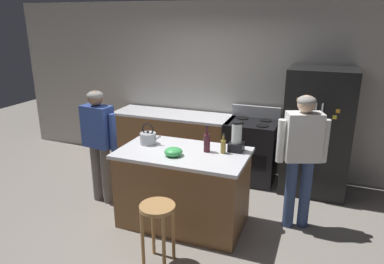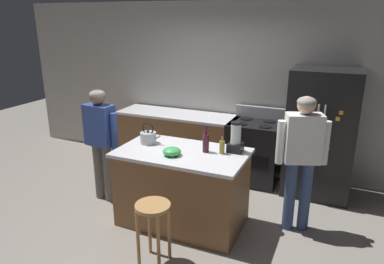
{
  "view_description": "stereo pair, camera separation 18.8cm",
  "coord_description": "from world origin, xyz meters",
  "px_view_note": "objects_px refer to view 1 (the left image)",
  "views": [
    {
      "loc": [
        1.49,
        -3.63,
        2.44
      ],
      "look_at": [
        0.0,
        0.3,
        1.09
      ],
      "focal_mm": 33.49,
      "sensor_mm": 36.0,
      "label": 1
    },
    {
      "loc": [
        1.67,
        -3.56,
        2.44
      ],
      "look_at": [
        0.0,
        0.3,
        1.09
      ],
      "focal_mm": 33.49,
      "sensor_mm": 36.0,
      "label": 2
    }
  ],
  "objects_px": {
    "stove_range": "(251,151)",
    "tea_kettle": "(148,138)",
    "person_by_sink_right": "(302,150)",
    "blender_appliance": "(237,139)",
    "person_by_island_left": "(99,136)",
    "refrigerator": "(317,132)",
    "bar_stool": "(158,218)",
    "kitchen_island": "(183,188)",
    "bottle_wine": "(207,142)",
    "bottle_vinegar": "(223,146)",
    "mixing_bowl": "(173,152)"
  },
  "relations": [
    {
      "from": "stove_range",
      "to": "tea_kettle",
      "type": "relative_size",
      "value": 4.08
    },
    {
      "from": "mixing_bowl",
      "to": "kitchen_island",
      "type": "bearing_deg",
      "value": 72.44
    },
    {
      "from": "bottle_wine",
      "to": "tea_kettle",
      "type": "xyz_separation_m",
      "value": [
        -0.77,
        0.0,
        -0.04
      ]
    },
    {
      "from": "tea_kettle",
      "to": "mixing_bowl",
      "type": "bearing_deg",
      "value": -29.56
    },
    {
      "from": "person_by_sink_right",
      "to": "refrigerator",
      "type": "bearing_deg",
      "value": 83.26
    },
    {
      "from": "bar_stool",
      "to": "bottle_vinegar",
      "type": "bearing_deg",
      "value": 66.71
    },
    {
      "from": "refrigerator",
      "to": "tea_kettle",
      "type": "distance_m",
      "value": 2.4
    },
    {
      "from": "kitchen_island",
      "to": "person_by_island_left",
      "type": "xyz_separation_m",
      "value": [
        -1.26,
        0.12,
        0.47
      ]
    },
    {
      "from": "bar_stool",
      "to": "mixing_bowl",
      "type": "distance_m",
      "value": 0.81
    },
    {
      "from": "refrigerator",
      "to": "stove_range",
      "type": "relative_size",
      "value": 1.6
    },
    {
      "from": "person_by_island_left",
      "to": "tea_kettle",
      "type": "height_order",
      "value": "person_by_island_left"
    },
    {
      "from": "blender_appliance",
      "to": "stove_range",
      "type": "bearing_deg",
      "value": 93.31
    },
    {
      "from": "stove_range",
      "to": "blender_appliance",
      "type": "bearing_deg",
      "value": -86.69
    },
    {
      "from": "person_by_island_left",
      "to": "tea_kettle",
      "type": "xyz_separation_m",
      "value": [
        0.75,
        -0.03,
        0.08
      ]
    },
    {
      "from": "refrigerator",
      "to": "bottle_wine",
      "type": "xyz_separation_m",
      "value": [
        -1.17,
        -1.4,
        0.16
      ]
    },
    {
      "from": "person_by_sink_right",
      "to": "mixing_bowl",
      "type": "distance_m",
      "value": 1.48
    },
    {
      "from": "kitchen_island",
      "to": "blender_appliance",
      "type": "height_order",
      "value": "blender_appliance"
    },
    {
      "from": "person_by_island_left",
      "to": "bottle_wine",
      "type": "bearing_deg",
      "value": -1.06
    },
    {
      "from": "person_by_sink_right",
      "to": "tea_kettle",
      "type": "height_order",
      "value": "person_by_sink_right"
    },
    {
      "from": "blender_appliance",
      "to": "tea_kettle",
      "type": "relative_size",
      "value": 1.31
    },
    {
      "from": "tea_kettle",
      "to": "blender_appliance",
      "type": "bearing_deg",
      "value": 7.44
    },
    {
      "from": "blender_appliance",
      "to": "tea_kettle",
      "type": "height_order",
      "value": "blender_appliance"
    },
    {
      "from": "refrigerator",
      "to": "mixing_bowl",
      "type": "height_order",
      "value": "refrigerator"
    },
    {
      "from": "stove_range",
      "to": "person_by_island_left",
      "type": "xyz_separation_m",
      "value": [
        -1.76,
        -1.4,
        0.46
      ]
    },
    {
      "from": "kitchen_island",
      "to": "person_by_sink_right",
      "type": "height_order",
      "value": "person_by_sink_right"
    },
    {
      "from": "person_by_island_left",
      "to": "stove_range",
      "type": "bearing_deg",
      "value": 38.49
    },
    {
      "from": "kitchen_island",
      "to": "bottle_vinegar",
      "type": "xyz_separation_m",
      "value": [
        0.45,
        0.12,
        0.56
      ]
    },
    {
      "from": "kitchen_island",
      "to": "bottle_wine",
      "type": "xyz_separation_m",
      "value": [
        0.26,
        0.1,
        0.59
      ]
    },
    {
      "from": "stove_range",
      "to": "tea_kettle",
      "type": "height_order",
      "value": "tea_kettle"
    },
    {
      "from": "bottle_wine",
      "to": "bar_stool",
      "type": "bearing_deg",
      "value": -102.94
    },
    {
      "from": "refrigerator",
      "to": "person_by_island_left",
      "type": "height_order",
      "value": "refrigerator"
    },
    {
      "from": "person_by_island_left",
      "to": "person_by_sink_right",
      "type": "distance_m",
      "value": 2.58
    },
    {
      "from": "bottle_vinegar",
      "to": "tea_kettle",
      "type": "xyz_separation_m",
      "value": [
        -0.96,
        -0.02,
        -0.01
      ]
    },
    {
      "from": "stove_range",
      "to": "person_by_sink_right",
      "type": "height_order",
      "value": "person_by_sink_right"
    },
    {
      "from": "bottle_wine",
      "to": "tea_kettle",
      "type": "relative_size",
      "value": 1.15
    },
    {
      "from": "refrigerator",
      "to": "person_by_sink_right",
      "type": "xyz_separation_m",
      "value": [
        -0.13,
        -1.08,
        0.09
      ]
    },
    {
      "from": "stove_range",
      "to": "bottle_wine",
      "type": "relative_size",
      "value": 3.55
    },
    {
      "from": "kitchen_island",
      "to": "tea_kettle",
      "type": "relative_size",
      "value": 5.54
    },
    {
      "from": "refrigerator",
      "to": "bar_stool",
      "type": "bearing_deg",
      "value": -120.87
    },
    {
      "from": "refrigerator",
      "to": "bottle_wine",
      "type": "distance_m",
      "value": 1.84
    },
    {
      "from": "bottle_wine",
      "to": "mixing_bowl",
      "type": "relative_size",
      "value": 1.5
    },
    {
      "from": "kitchen_island",
      "to": "person_by_island_left",
      "type": "distance_m",
      "value": 1.35
    },
    {
      "from": "person_by_sink_right",
      "to": "mixing_bowl",
      "type": "bearing_deg",
      "value": -157.02
    },
    {
      "from": "bar_stool",
      "to": "tea_kettle",
      "type": "bearing_deg",
      "value": 121.59
    },
    {
      "from": "refrigerator",
      "to": "bar_stool",
      "type": "height_order",
      "value": "refrigerator"
    },
    {
      "from": "person_by_island_left",
      "to": "tea_kettle",
      "type": "relative_size",
      "value": 5.65
    },
    {
      "from": "bottle_vinegar",
      "to": "person_by_island_left",
      "type": "bearing_deg",
      "value": 179.78
    },
    {
      "from": "blender_appliance",
      "to": "bar_stool",
      "type": "bearing_deg",
      "value": -116.55
    },
    {
      "from": "person_by_sink_right",
      "to": "mixing_bowl",
      "type": "height_order",
      "value": "person_by_sink_right"
    },
    {
      "from": "refrigerator",
      "to": "bottle_vinegar",
      "type": "height_order",
      "value": "refrigerator"
    }
  ]
}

